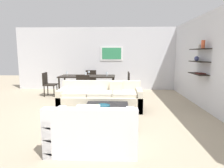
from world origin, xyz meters
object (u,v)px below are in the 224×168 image
object	(u,v)px
loveseat_white	(93,131)
wine_glass_left_near	(67,73)
dining_table	(87,77)
dining_chair_left_near	(48,83)
wine_glass_foot	(86,74)
wine_glass_right_far	(107,73)
wine_glass_right_near	(107,73)
dining_chair_head	(91,79)
dining_chair_foot	(84,86)
coffee_table	(107,115)
decorative_bowl	(104,106)
dining_chair_right_far	(125,82)
dining_chair_right_near	(126,83)
wine_glass_head	(89,72)
sofa_beige	(101,99)
apple_on_coffee_table	(98,106)

from	to	relation	value
loveseat_white	wine_glass_left_near	size ratio (longest dim) A/B	8.11
dining_table	dining_chair_left_near	xyz separation A→B (m)	(-1.45, -0.20, -0.18)
wine_glass_foot	wine_glass_right_far	bearing A→B (deg)	32.83
loveseat_white	dining_chair_left_near	bearing A→B (deg)	118.63
wine_glass_right_far	wine_glass_right_near	bearing A→B (deg)	-90.00
dining_chair_head	wine_glass_right_near	xyz separation A→B (m)	(0.75, -0.95, 0.36)
wine_glass_left_near	dining_chair_foot	bearing A→B (deg)	-44.46
loveseat_white	wine_glass_foot	size ratio (longest dim) A/B	8.51
coffee_table	decorative_bowl	world-z (taller)	decorative_bowl
dining_chair_head	wine_glass_right_near	bearing A→B (deg)	-51.77
wine_glass_right_far	wine_glass_foot	xyz separation A→B (m)	(-0.75, -0.48, 0.02)
dining_chair_right_far	dining_chair_right_near	xyz separation A→B (m)	(0.00, -0.39, 0.00)
coffee_table	wine_glass_right_near	size ratio (longest dim) A/B	6.48
loveseat_white	coffee_table	size ratio (longest dim) A/B	1.34
decorative_bowl	dining_chair_left_near	world-z (taller)	dining_chair_left_near
decorative_bowl	wine_glass_head	size ratio (longest dim) A/B	1.95
dining_chair_foot	dining_chair_head	bearing A→B (deg)	90.00
dining_chair_foot	wine_glass_right_far	bearing A→B (deg)	51.77
sofa_beige	dining_chair_head	bearing A→B (deg)	103.95
dining_chair_right_far	dining_chair_head	world-z (taller)	same
dining_table	wine_glass_right_near	xyz separation A→B (m)	(0.75, -0.11, 0.18)
sofa_beige	wine_glass_left_near	size ratio (longest dim) A/B	13.19
dining_chair_left_near	dining_chair_right_far	world-z (taller)	same
dining_table	dining_chair_foot	size ratio (longest dim) A/B	2.36
dining_chair_left_near	dining_chair_head	size ratio (longest dim) A/B	1.00
dining_table	dining_chair_head	bearing A→B (deg)	90.00
wine_glass_foot	apple_on_coffee_table	bearing A→B (deg)	-74.98
dining_chair_right_near	wine_glass_right_far	world-z (taller)	wine_glass_right_far
sofa_beige	coffee_table	bearing A→B (deg)	-78.23
dining_chair_left_near	dining_chair_head	world-z (taller)	same
dining_chair_left_near	wine_glass_right_near	world-z (taller)	wine_glass_right_near
sofa_beige	coffee_table	world-z (taller)	sofa_beige
sofa_beige	decorative_bowl	size ratio (longest dim) A/B	7.93
dining_chair_left_near	wine_glass_head	xyz separation A→B (m)	(1.45, 0.57, 0.35)
loveseat_white	wine_glass_left_near	bearing A→B (deg)	110.10
dining_chair_right_far	wine_glass_right_far	size ratio (longest dim) A/B	6.35
dining_chair_right_far	dining_chair_left_near	bearing A→B (deg)	-172.29
dining_chair_right_near	wine_glass_foot	size ratio (longest dim) A/B	5.30
loveseat_white	apple_on_coffee_table	distance (m)	1.19
decorative_bowl	dining_chair_right_near	distance (m)	2.97
wine_glass_right_far	loveseat_white	bearing A→B (deg)	-89.71
apple_on_coffee_table	wine_glass_right_near	size ratio (longest dim) A/B	0.44
loveseat_white	wine_glass_foot	distance (m)	4.00
coffee_table	dining_chair_left_near	distance (m)	3.70
loveseat_white	wine_glass_right_near	size ratio (longest dim) A/B	8.71
wine_glass_right_far	coffee_table	bearing A→B (deg)	-86.92
wine_glass_right_near	dining_chair_left_near	bearing A→B (deg)	-177.70
apple_on_coffee_table	wine_glass_head	distance (m)	3.55
dining_table	dining_chair_right_near	xyz separation A→B (m)	(1.45, -0.20, -0.18)
loveseat_white	apple_on_coffee_table	xyz separation A→B (m)	(-0.05, 1.19, 0.12)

